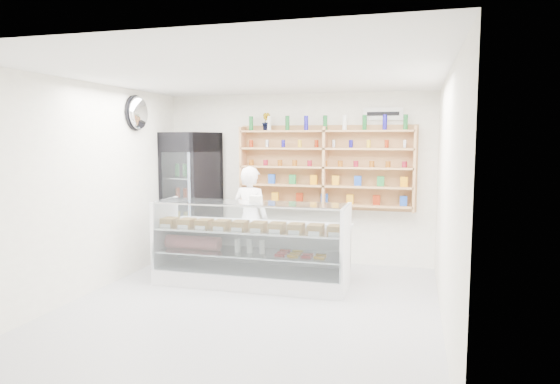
% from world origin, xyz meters
% --- Properties ---
extents(room, '(5.00, 5.00, 5.00)m').
position_xyz_m(room, '(0.00, 0.00, 1.40)').
color(room, '#9F9EA3').
rests_on(room, ground).
extents(display_counter, '(2.72, 0.81, 1.18)m').
position_xyz_m(display_counter, '(-0.29, 0.93, 0.33)').
color(display_counter, white).
rests_on(display_counter, floor).
extents(shop_worker, '(0.66, 0.50, 1.64)m').
position_xyz_m(shop_worker, '(-0.53, 1.62, 0.82)').
color(shop_worker, white).
rests_on(shop_worker, floor).
extents(drinks_cooler, '(0.96, 0.94, 2.17)m').
position_xyz_m(drinks_cooler, '(-1.76, 2.14, 1.09)').
color(drinks_cooler, black).
rests_on(drinks_cooler, floor).
extents(wall_shelving, '(2.84, 0.28, 1.33)m').
position_xyz_m(wall_shelving, '(0.50, 2.34, 1.59)').
color(wall_shelving, tan).
rests_on(wall_shelving, back_wall).
extents(potted_plant, '(0.20, 0.18, 0.29)m').
position_xyz_m(potted_plant, '(-0.48, 2.34, 2.34)').
color(potted_plant, '#1E6626').
rests_on(potted_plant, wall_shelving).
extents(security_mirror, '(0.15, 0.50, 0.50)m').
position_xyz_m(security_mirror, '(-2.17, 1.20, 2.45)').
color(security_mirror, silver).
rests_on(security_mirror, left_wall).
extents(wall_sign, '(0.62, 0.03, 0.20)m').
position_xyz_m(wall_sign, '(1.40, 2.47, 2.45)').
color(wall_sign, white).
rests_on(wall_sign, back_wall).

